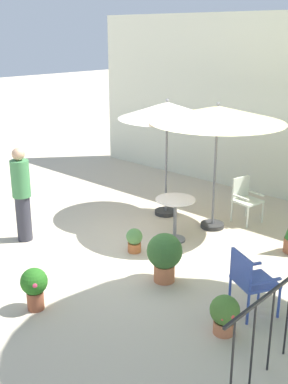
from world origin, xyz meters
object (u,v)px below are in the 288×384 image
potted_plant_1 (134,240)px  standing_person (22,194)px  patio_chair_0 (245,197)px  patio_chair_1 (250,278)px  patio_umbrella_1 (218,115)px  potted_plant_4 (165,254)px  potted_plant_0 (225,313)px  potted_plant_5 (34,286)px  patio_umbrella_0 (167,112)px  cafe_table_0 (175,212)px

potted_plant_1 → standing_person: (-1.77, -0.97, 0.65)m
patio_chair_0 → patio_chair_1: patio_chair_1 is taller
patio_umbrella_1 → patio_chair_1: patio_umbrella_1 is taller
potted_plant_4 → standing_person: (-2.78, -0.55, 0.44)m
potted_plant_0 → potted_plant_5: 2.49m
patio_chair_0 → patio_chair_1: size_ratio=1.00×
potted_plant_0 → potted_plant_4: bearing=160.2°
patio_chair_0 → patio_umbrella_0: bearing=-150.6°
patio_chair_0 → patio_chair_1: (1.77, -2.77, 0.01)m
patio_umbrella_0 → potted_plant_0: patio_umbrella_0 is taller
patio_chair_0 → potted_plant_0: (1.80, -3.37, -0.22)m
cafe_table_0 → potted_plant_1: cafe_table_0 is taller
patio_chair_1 → potted_plant_1: bearing=172.4°
patio_umbrella_1 → patio_chair_0: 1.79m
patio_umbrella_1 → patio_umbrella_0: bearing=-176.3°
cafe_table_0 → potted_plant_5: bearing=-89.0°
cafe_table_0 → standing_person: standing_person is taller
cafe_table_0 → potted_plant_4: size_ratio=1.04×
cafe_table_0 → potted_plant_5: 2.99m
patio_umbrella_0 → patio_chair_1: (3.13, -2.01, -1.57)m
patio_umbrella_0 → potted_plant_4: (1.77, -2.11, -1.65)m
patio_umbrella_0 → potted_plant_5: size_ratio=3.93×
patio_umbrella_0 → standing_person: 3.10m
potted_plant_0 → potted_plant_4: 1.48m
cafe_table_0 → standing_person: 2.68m
patio_umbrella_1 → potted_plant_4: patio_umbrella_1 is taller
standing_person → patio_umbrella_1: bearing=52.2°
patio_chair_1 → patio_umbrella_1: bearing=134.2°
cafe_table_0 → potted_plant_4: bearing=-56.7°
potted_plant_0 → potted_plant_5: size_ratio=0.86×
patio_umbrella_0 → potted_plant_5: 4.34m
potted_plant_0 → standing_person: bearing=-179.2°
cafe_table_0 → standing_person: (-1.97, -1.79, 0.33)m
cafe_table_0 → potted_plant_0: size_ratio=1.53×
potted_plant_4 → potted_plant_0: bearing=-19.8°
potted_plant_5 → cafe_table_0: bearing=91.0°
patio_umbrella_0 → potted_plant_1: (0.75, -1.70, -1.86)m
patio_chair_1 → potted_plant_5: size_ratio=1.47×
patio_chair_1 → potted_plant_1: 2.41m
patio_chair_1 → potted_plant_0: bearing=-87.5°
patio_chair_1 → potted_plant_4: (-1.36, -0.10, -0.08)m
potted_plant_5 → potted_plant_4: bearing=66.5°
cafe_table_0 → potted_plant_4: (0.81, -1.24, -0.11)m
potted_plant_4 → patio_umbrella_1: bearing=107.0°
patio_chair_1 → potted_plant_5: 2.82m
potted_plant_1 → patio_chair_0: bearing=76.3°
patio_umbrella_0 → patio_chair_0: bearing=29.4°
patio_umbrella_0 → potted_plant_4: patio_umbrella_0 is taller
patio_umbrella_1 → patio_chair_1: size_ratio=2.78×
patio_umbrella_1 → potted_plant_0: bearing=-52.5°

